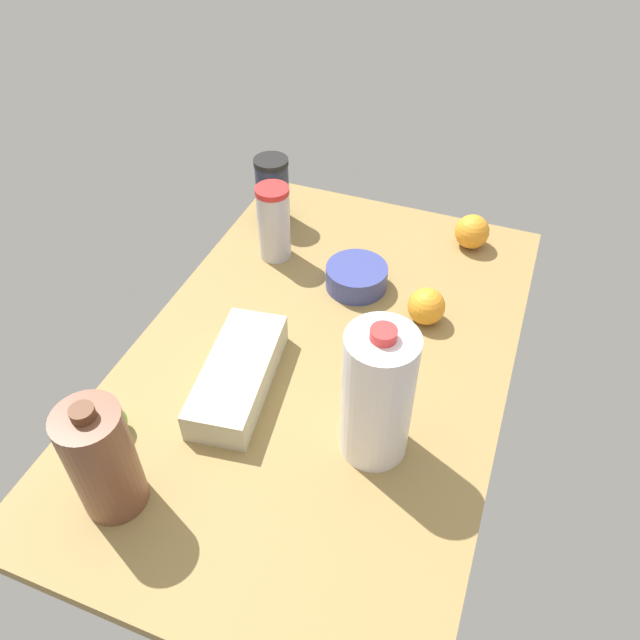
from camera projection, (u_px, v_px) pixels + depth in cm
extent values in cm
cube|color=olive|center=(320.00, 360.00, 130.33)|extent=(120.00, 76.00, 3.00)
cylinder|color=white|center=(377.00, 396.00, 103.75)|extent=(12.12, 12.12, 27.29)
cylinder|color=red|center=(384.00, 334.00, 93.74)|extent=(4.24, 4.24, 1.80)
cylinder|color=brown|center=(102.00, 461.00, 97.65)|extent=(10.55, 10.55, 22.07)
cylinder|color=#59331E|center=(82.00, 413.00, 89.44)|extent=(3.69, 3.69, 1.80)
cylinder|color=#39428B|center=(356.00, 277.00, 143.48)|extent=(14.18, 14.18, 5.52)
cylinder|color=#262D41|center=(273.00, 193.00, 159.66)|extent=(8.46, 8.46, 16.17)
cylinder|color=black|center=(271.00, 162.00, 153.61)|extent=(8.72, 8.72, 1.40)
cube|color=#BEBB9F|center=(238.00, 375.00, 121.01)|extent=(31.06, 15.98, 6.53)
cylinder|color=silver|center=(274.00, 225.00, 147.97)|extent=(7.70, 7.70, 17.53)
cylinder|color=red|center=(272.00, 191.00, 141.45)|extent=(7.93, 7.93, 1.40)
sphere|color=#65B735|center=(388.00, 341.00, 128.05)|extent=(6.13, 6.13, 6.13)
sphere|color=orange|center=(472.00, 232.00, 153.84)|extent=(8.45, 8.45, 8.45)
sphere|color=orange|center=(426.00, 306.00, 134.20)|extent=(8.10, 8.10, 8.10)
sphere|color=#65B438|center=(111.00, 422.00, 113.20)|extent=(5.78, 5.78, 5.78)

